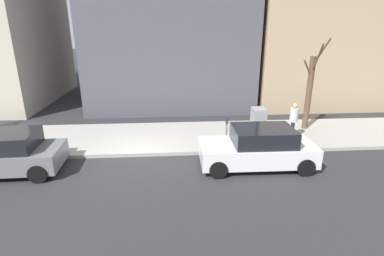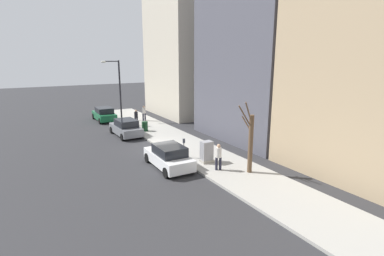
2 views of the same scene
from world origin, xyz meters
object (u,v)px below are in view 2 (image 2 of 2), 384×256
Objects in this scene: parked_car_green at (104,114)px; streetlamp at (117,85)px; parking_meter at (184,146)px; pedestrian_near_meter at (219,155)px; utility_box at (207,152)px; parked_car_white at (169,157)px; office_block_center at (274,31)px; trash_bin at (145,126)px; bare_tree at (250,142)px; pedestrian_midblock at (136,117)px; parked_car_grey at (126,128)px; pedestrian_far_corner at (144,112)px; office_tower_right at (196,55)px.

parked_car_green is 0.65× the size of streetlamp.
parking_meter is 0.81× the size of pedestrian_near_meter.
utility_box is 0.86× the size of pedestrian_near_meter.
office_block_center reaches higher than parked_car_white.
utility_box is 10.23m from trash_bin.
bare_tree is (1.27, -2.81, 1.22)m from utility_box.
utility_box is 13.01m from office_block_center.
parked_car_green is 19.30m from pedestrian_near_meter.
office_block_center is (9.57, -8.89, 8.10)m from pedestrian_midblock.
utility_box is (0.85, -1.59, -0.13)m from parking_meter.
parked_car_grey is at bearing 89.99° from parked_car_white.
utility_box is at bearing -108.85° from pedestrian_midblock.
office_block_center is (7.94, -10.93, 8.10)m from pedestrian_far_corner.
pedestrian_far_corner is at bearing -164.40° from office_tower_right.
parked_car_green is 5.29m from pedestrian_midblock.
trash_bin is (1.97, -7.39, -0.14)m from parked_car_green.
office_block_center is (11.54, -6.11, 8.45)m from parked_car_grey.
pedestrian_near_meter is 1.00× the size of pedestrian_midblock.
utility_box is 20.30m from office_tower_right.
pedestrian_midblock reaches higher than parked_car_white.
pedestrian_near_meter is at bearing -150.00° from office_block_center.
utility_box is 0.08× the size of office_block_center.
trash_bin is 0.54× the size of pedestrian_midblock.
parking_meter is at bearing 115.72° from bare_tree.
office_block_center is at bearing -29.61° from parked_car_grey.
bare_tree is at bearing -75.99° from parked_car_grey.
pedestrian_far_corner is (1.28, 14.77, 0.24)m from utility_box.
office_block_center is at bearing -50.91° from streetlamp.
parked_car_white is 5.28m from bare_tree.
office_block_center reaches higher than pedestrian_midblock.
office_block_center is at bearing -63.31° from pedestrian_midblock.
parked_car_white reaches higher than trash_bin.
streetlamp is 18.25m from pedestrian_near_meter.
office_tower_right is (10.00, 15.37, 6.24)m from parking_meter.
parked_car_grey is 1.01× the size of parked_car_green.
parked_car_white and parked_car_grey have the same top height.
office_tower_right reaches higher than parked_car_green.
streetlamp is 7.12m from trash_bin.
parked_car_green is at bearing 139.08° from streetlamp.
parked_car_green is 2.54× the size of pedestrian_midblock.
trash_bin is (0.45, 8.62, -0.38)m from parking_meter.
bare_tree reaches higher than parked_car_green.
bare_tree is 12.57m from office_block_center.
parked_car_grey is 3.42m from pedestrian_midblock.
streetlamp is at bearing -65.01° from pedestrian_near_meter.
trash_bin is 0.05× the size of office_block_center.
streetlamp is 3.92× the size of pedestrian_far_corner.
parked_car_grey is 3.15× the size of parking_meter.
parked_car_grey is 2.56× the size of pedestrian_near_meter.
utility_box is at bearing -78.58° from parked_car_grey.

